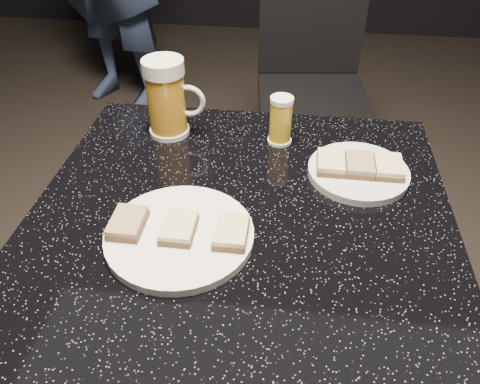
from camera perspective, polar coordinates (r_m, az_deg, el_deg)
name	(u,v)px	position (r m, az deg, el deg)	size (l,w,h in m)	color
plate_large	(180,235)	(0.73, -7.37, -5.24)	(0.23, 0.23, 0.01)	white
plate_small	(358,172)	(0.88, 14.20, 2.37)	(0.18, 0.18, 0.01)	silver
table	(240,308)	(0.95, 0.00, -13.91)	(0.70, 0.70, 0.75)	black
beer_mug	(167,98)	(0.95, -8.84, 11.27)	(0.12, 0.08, 0.16)	silver
beer_tumbler	(281,120)	(0.93, 4.98, 8.68)	(0.05, 0.05, 0.10)	white
chair	(311,78)	(1.83, 8.69, 13.61)	(0.44, 0.44, 0.87)	black
canapes_on_plate_large	(179,227)	(0.72, -7.48, -4.31)	(0.21, 0.07, 0.02)	#4C3521
canapes_on_plate_small	(360,165)	(0.87, 14.37, 3.23)	(0.15, 0.07, 0.02)	#4C3521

